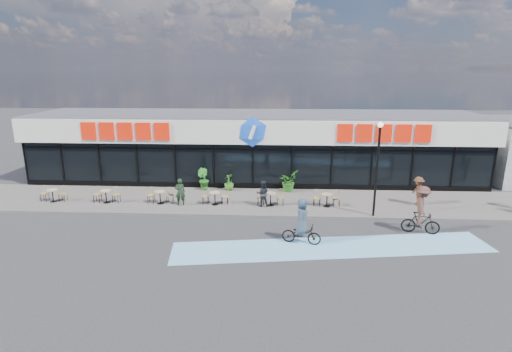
{
  "coord_description": "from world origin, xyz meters",
  "views": [
    {
      "loc": [
        1.49,
        -17.74,
        7.58
      ],
      "look_at": [
        0.39,
        3.5,
        1.85
      ],
      "focal_mm": 28.0,
      "sensor_mm": 36.0,
      "label": 1
    }
  ],
  "objects_px": {
    "potted_plant_right": "(288,181)",
    "potted_plant_mid": "(229,182)",
    "patron_left": "(180,192)",
    "patron_right": "(263,194)",
    "bistro_set_0": "(53,194)",
    "pedestrian_a": "(418,191)",
    "potted_plant_left": "(203,179)",
    "cyclist_a": "(302,227)",
    "cyclist_b": "(422,212)",
    "lamp_post": "(378,161)"
  },
  "relations": [
    {
      "from": "potted_plant_left",
      "to": "patron_right",
      "type": "bearing_deg",
      "value": -37.85
    },
    {
      "from": "potted_plant_left",
      "to": "potted_plant_mid",
      "type": "relative_size",
      "value": 1.28
    },
    {
      "from": "pedestrian_a",
      "to": "cyclist_b",
      "type": "relative_size",
      "value": 0.71
    },
    {
      "from": "lamp_post",
      "to": "pedestrian_a",
      "type": "xyz_separation_m",
      "value": [
        2.87,
        1.88,
        -2.12
      ]
    },
    {
      "from": "bistro_set_0",
      "to": "cyclist_b",
      "type": "distance_m",
      "value": 20.1
    },
    {
      "from": "patron_left",
      "to": "cyclist_a",
      "type": "bearing_deg",
      "value": 127.71
    },
    {
      "from": "pedestrian_a",
      "to": "cyclist_b",
      "type": "distance_m",
      "value": 4.06
    },
    {
      "from": "bistro_set_0",
      "to": "pedestrian_a",
      "type": "xyz_separation_m",
      "value": [
        20.93,
        0.44,
        0.37
      ]
    },
    {
      "from": "potted_plant_left",
      "to": "patron_left",
      "type": "bearing_deg",
      "value": -103.53
    },
    {
      "from": "pedestrian_a",
      "to": "lamp_post",
      "type": "bearing_deg",
      "value": -64.37
    },
    {
      "from": "potted_plant_left",
      "to": "patron_left",
      "type": "distance_m",
      "value": 3.18
    },
    {
      "from": "potted_plant_left",
      "to": "cyclist_b",
      "type": "distance_m",
      "value": 13.09
    },
    {
      "from": "potted_plant_right",
      "to": "patron_right",
      "type": "height_order",
      "value": "patron_right"
    },
    {
      "from": "cyclist_b",
      "to": "pedestrian_a",
      "type": "bearing_deg",
      "value": 73.69
    },
    {
      "from": "bistro_set_0",
      "to": "cyclist_a",
      "type": "distance_m",
      "value": 14.91
    },
    {
      "from": "patron_left",
      "to": "cyclist_b",
      "type": "distance_m",
      "value": 12.65
    },
    {
      "from": "potted_plant_left",
      "to": "pedestrian_a",
      "type": "xyz_separation_m",
      "value": [
        12.65,
        -2.34,
        0.14
      ]
    },
    {
      "from": "potted_plant_left",
      "to": "patron_right",
      "type": "xyz_separation_m",
      "value": [
        3.91,
        -3.04,
        0.06
      ]
    },
    {
      "from": "bistro_set_0",
      "to": "patron_left",
      "type": "bearing_deg",
      "value": -2.29
    },
    {
      "from": "bistro_set_0",
      "to": "potted_plant_right",
      "type": "height_order",
      "value": "potted_plant_right"
    },
    {
      "from": "potted_plant_mid",
      "to": "patron_right",
      "type": "distance_m",
      "value": 3.74
    },
    {
      "from": "cyclist_a",
      "to": "potted_plant_right",
      "type": "bearing_deg",
      "value": 92.96
    },
    {
      "from": "potted_plant_mid",
      "to": "potted_plant_right",
      "type": "bearing_deg",
      "value": 0.06
    },
    {
      "from": "potted_plant_mid",
      "to": "cyclist_b",
      "type": "relative_size",
      "value": 0.46
    },
    {
      "from": "potted_plant_left",
      "to": "pedestrian_a",
      "type": "relative_size",
      "value": 0.84
    },
    {
      "from": "patron_left",
      "to": "potted_plant_left",
      "type": "bearing_deg",
      "value": -120.86
    },
    {
      "from": "patron_right",
      "to": "cyclist_a",
      "type": "height_order",
      "value": "cyclist_a"
    },
    {
      "from": "bistro_set_0",
      "to": "lamp_post",
      "type": "bearing_deg",
      "value": -4.53
    },
    {
      "from": "pedestrian_a",
      "to": "potted_plant_right",
      "type": "bearing_deg",
      "value": -115.17
    },
    {
      "from": "bistro_set_0",
      "to": "patron_left",
      "type": "distance_m",
      "value": 7.55
    },
    {
      "from": "cyclist_a",
      "to": "bistro_set_0",
      "type": "bearing_deg",
      "value": 160.89
    },
    {
      "from": "bistro_set_0",
      "to": "cyclist_a",
      "type": "height_order",
      "value": "cyclist_a"
    },
    {
      "from": "bistro_set_0",
      "to": "pedestrian_a",
      "type": "distance_m",
      "value": 20.94
    },
    {
      "from": "potted_plant_left",
      "to": "pedestrian_a",
      "type": "height_order",
      "value": "pedestrian_a"
    },
    {
      "from": "potted_plant_mid",
      "to": "patron_right",
      "type": "bearing_deg",
      "value": -53.06
    },
    {
      "from": "potted_plant_right",
      "to": "cyclist_b",
      "type": "distance_m",
      "value": 8.69
    },
    {
      "from": "patron_right",
      "to": "pedestrian_a",
      "type": "relative_size",
      "value": 0.91
    },
    {
      "from": "potted_plant_left",
      "to": "cyclist_a",
      "type": "distance_m",
      "value": 9.62
    },
    {
      "from": "patron_left",
      "to": "patron_right",
      "type": "bearing_deg",
      "value": 163.32
    },
    {
      "from": "lamp_post",
      "to": "patron_right",
      "type": "distance_m",
      "value": 6.38
    },
    {
      "from": "patron_left",
      "to": "pedestrian_a",
      "type": "height_order",
      "value": "pedestrian_a"
    },
    {
      "from": "potted_plant_mid",
      "to": "pedestrian_a",
      "type": "bearing_deg",
      "value": -11.77
    },
    {
      "from": "potted_plant_right",
      "to": "patron_left",
      "type": "relative_size",
      "value": 0.84
    },
    {
      "from": "lamp_post",
      "to": "patron_left",
      "type": "height_order",
      "value": "lamp_post"
    },
    {
      "from": "lamp_post",
      "to": "potted_plant_right",
      "type": "relative_size",
      "value": 3.75
    },
    {
      "from": "lamp_post",
      "to": "potted_plant_mid",
      "type": "bearing_deg",
      "value": 152.84
    },
    {
      "from": "potted_plant_right",
      "to": "potted_plant_mid",
      "type": "bearing_deg",
      "value": -179.94
    },
    {
      "from": "patron_right",
      "to": "cyclist_b",
      "type": "distance_m",
      "value": 8.25
    },
    {
      "from": "potted_plant_mid",
      "to": "potted_plant_right",
      "type": "relative_size",
      "value": 0.81
    },
    {
      "from": "bistro_set_0",
      "to": "potted_plant_right",
      "type": "xyz_separation_m",
      "value": [
        13.7,
        2.74,
        0.2
      ]
    }
  ]
}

